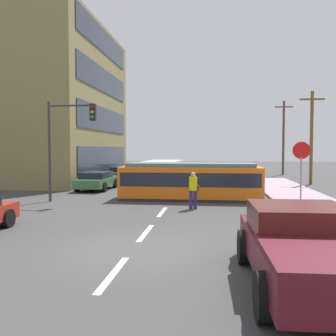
# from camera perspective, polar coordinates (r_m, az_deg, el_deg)

# --- Properties ---
(ground_plane) EXTENTS (120.00, 120.00, 0.00)m
(ground_plane) POSITION_cam_1_polar(r_m,az_deg,el_deg) (20.11, 0.65, -4.81)
(ground_plane) COLOR #3D3C3C
(sidewalk_curb_right) EXTENTS (3.20, 36.00, 0.14)m
(sidewalk_curb_right) POSITION_cam_1_polar(r_m,az_deg,el_deg) (16.70, 23.08, -6.41)
(sidewalk_curb_right) COLOR #A28A97
(sidewalk_curb_right) RESTS_ON ground
(lane_stripe_0) EXTENTS (0.16, 2.40, 0.01)m
(lane_stripe_0) POSITION_cam_1_polar(r_m,az_deg,el_deg) (8.54, -8.34, -15.62)
(lane_stripe_0) COLOR silver
(lane_stripe_0) RESTS_ON ground
(lane_stripe_1) EXTENTS (0.16, 2.40, 0.01)m
(lane_stripe_1) POSITION_cam_1_polar(r_m,az_deg,el_deg) (12.30, -3.41, -9.79)
(lane_stripe_1) COLOR silver
(lane_stripe_1) RESTS_ON ground
(lane_stripe_2) EXTENTS (0.16, 2.40, 0.01)m
(lane_stripe_2) POSITION_cam_1_polar(r_m,az_deg,el_deg) (16.18, -0.88, -6.69)
(lane_stripe_2) COLOR silver
(lane_stripe_2) RESTS_ON ground
(lane_stripe_3) EXTENTS (0.16, 2.40, 0.01)m
(lane_stripe_3) POSITION_cam_1_polar(r_m,az_deg,el_deg) (26.23, 2.10, -2.97)
(lane_stripe_3) COLOR silver
(lane_stripe_3) RESTS_ON ground
(lane_stripe_4) EXTENTS (0.16, 2.40, 0.01)m
(lane_stripe_4) POSITION_cam_1_polar(r_m,az_deg,el_deg) (32.19, 2.97, -1.87)
(lane_stripe_4) COLOR silver
(lane_stripe_4) RESTS_ON ground
(corner_building) EXTENTS (14.64, 15.44, 12.80)m
(corner_building) POSITION_cam_1_polar(r_m,az_deg,el_deg) (34.84, -21.31, 8.84)
(corner_building) COLOR olive
(corner_building) RESTS_ON ground
(streetcar_tram) EXTENTS (7.44, 2.62, 1.95)m
(streetcar_tram) POSITION_cam_1_polar(r_m,az_deg,el_deg) (20.11, 3.49, -1.92)
(streetcar_tram) COLOR orange
(streetcar_tram) RESTS_ON ground
(city_bus) EXTENTS (2.70, 5.31, 1.80)m
(city_bus) POSITION_cam_1_polar(r_m,az_deg,el_deg) (28.21, -0.74, -0.46)
(city_bus) COLOR #ADB0AB
(city_bus) RESTS_ON ground
(pedestrian_crossing) EXTENTS (0.47, 0.36, 1.67)m
(pedestrian_crossing) POSITION_cam_1_polar(r_m,az_deg,el_deg) (16.89, 3.85, -3.07)
(pedestrian_crossing) COLOR navy
(pedestrian_crossing) RESTS_ON ground
(pickup_truck_parked) EXTENTS (2.37, 5.04, 1.55)m
(pickup_truck_parked) POSITION_cam_1_polar(r_m,az_deg,el_deg) (7.92, 20.01, -11.28)
(pickup_truck_parked) COLOR #52141D
(pickup_truck_parked) RESTS_ON ground
(parked_sedan_mid) EXTENTS (2.01, 4.27, 1.19)m
(parked_sedan_mid) POSITION_cam_1_polar(r_m,az_deg,el_deg) (25.22, -10.75, -1.85)
(parked_sedan_mid) COLOR #3B6639
(parked_sedan_mid) RESTS_ON ground
(parked_sedan_far) EXTENTS (2.03, 4.13, 1.19)m
(parked_sedan_far) POSITION_cam_1_polar(r_m,az_deg,el_deg) (31.78, -6.85, -0.83)
(parked_sedan_far) COLOR #3B5C45
(parked_sedan_far) RESTS_ON ground
(parked_sedan_furthest) EXTENTS (2.08, 4.46, 1.19)m
(parked_sedan_furthest) POSITION_cam_1_polar(r_m,az_deg,el_deg) (37.53, -4.08, -0.23)
(parked_sedan_furthest) COLOR #3C4E2D
(parked_sedan_furthest) RESTS_ON ground
(stop_sign) EXTENTS (0.76, 0.07, 2.88)m
(stop_sign) POSITION_cam_1_polar(r_m,az_deg,el_deg) (17.51, 19.57, 1.08)
(stop_sign) COLOR gray
(stop_sign) RESTS_ON sidewalk_curb_right
(traffic_light_mast) EXTENTS (2.52, 0.33, 5.09)m
(traffic_light_mast) POSITION_cam_1_polar(r_m,az_deg,el_deg) (19.79, -15.02, 5.26)
(traffic_light_mast) COLOR #333333
(traffic_light_mast) RESTS_ON ground
(utility_pole_mid) EXTENTS (1.80, 0.24, 7.01)m
(utility_pole_mid) POSITION_cam_1_polar(r_m,az_deg,el_deg) (30.32, 20.93, 4.59)
(utility_pole_mid) COLOR brown
(utility_pole_mid) RESTS_ON ground
(utility_pole_far) EXTENTS (1.80, 0.24, 7.58)m
(utility_pole_far) POSITION_cam_1_polar(r_m,az_deg,el_deg) (40.52, 17.11, 4.61)
(utility_pole_far) COLOR brown
(utility_pole_far) RESTS_ON ground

